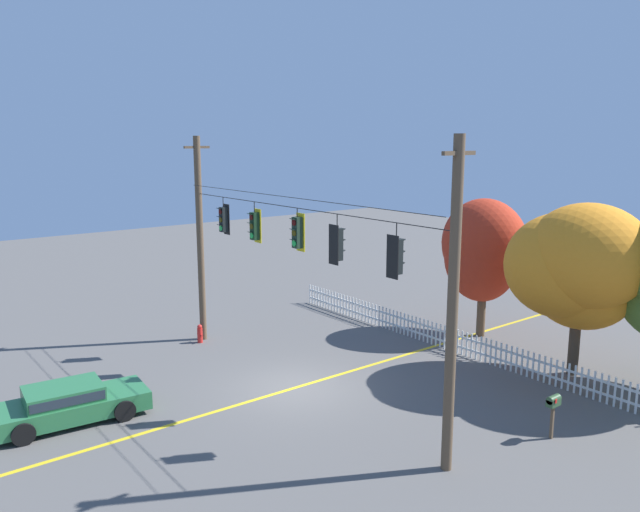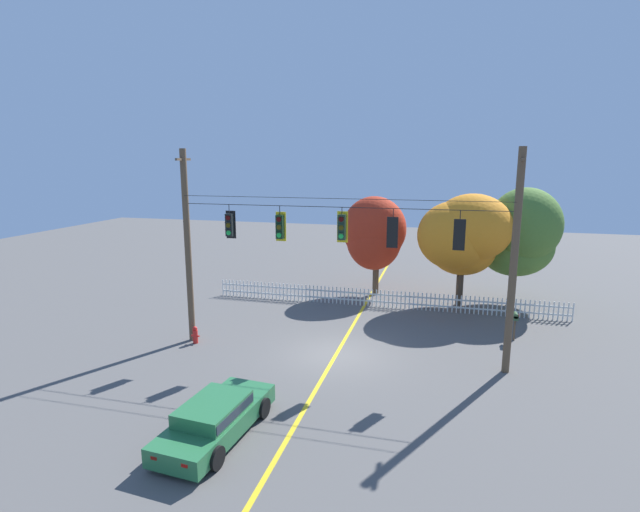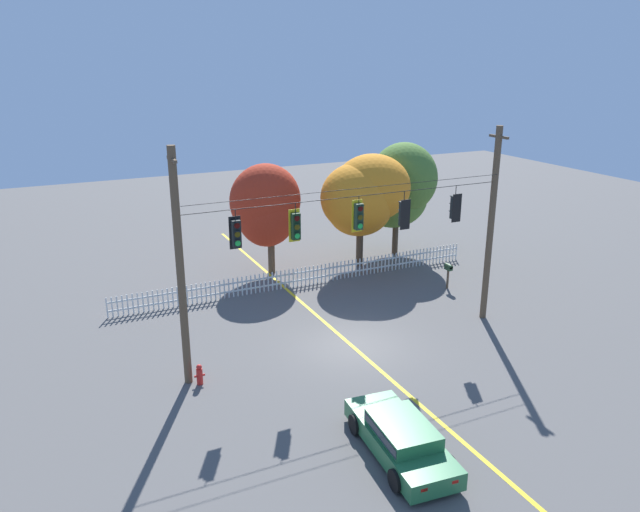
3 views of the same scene
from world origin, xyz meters
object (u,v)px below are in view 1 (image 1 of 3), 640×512
(traffic_signal_eastbound_side, at_px, (396,256))
(roadside_mailbox, at_px, (553,404))
(autumn_maple_near_fence, at_px, (483,250))
(autumn_maple_mid, at_px, (576,267))
(traffic_signal_northbound_primary, at_px, (224,219))
(parked_car, at_px, (68,403))
(fire_hydrant, at_px, (200,334))
(traffic_signal_westbound_side, at_px, (337,244))
(traffic_signal_southbound_primary, at_px, (255,226))
(traffic_signal_northbound_secondary, at_px, (298,232))

(traffic_signal_eastbound_side, bearing_deg, roadside_mailbox, 53.11)
(autumn_maple_near_fence, height_order, autumn_maple_mid, autumn_maple_mid)
(traffic_signal_northbound_primary, height_order, traffic_signal_eastbound_side, same)
(traffic_signal_northbound_primary, relative_size, autumn_maple_mid, 0.23)
(autumn_maple_near_fence, relative_size, roadside_mailbox, 4.56)
(parked_car, xyz_separation_m, fire_hydrant, (-4.25, 6.50, -0.22))
(autumn_maple_mid, relative_size, fire_hydrant, 8.07)
(autumn_maple_near_fence, xyz_separation_m, roadside_mailbox, (7.30, -6.13, -2.66))
(autumn_maple_near_fence, xyz_separation_m, fire_hydrant, (-6.38, -10.06, -3.33))
(traffic_signal_westbound_side, height_order, fire_hydrant, traffic_signal_westbound_side)
(traffic_signal_southbound_primary, relative_size, parked_car, 0.32)
(traffic_signal_southbound_primary, xyz_separation_m, traffic_signal_northbound_secondary, (2.58, 0.00, 0.07))
(autumn_maple_mid, height_order, parked_car, autumn_maple_mid)
(traffic_signal_northbound_secondary, bearing_deg, parked_car, -108.21)
(autumn_maple_near_fence, height_order, fire_hydrant, autumn_maple_near_fence)
(traffic_signal_southbound_primary, bearing_deg, fire_hydrant, -175.01)
(fire_hydrant, distance_m, roadside_mailbox, 14.25)
(traffic_signal_eastbound_side, relative_size, parked_car, 0.32)
(traffic_signal_westbound_side, xyz_separation_m, parked_car, (-4.26, -6.82, -4.64))
(traffic_signal_southbound_primary, bearing_deg, traffic_signal_northbound_secondary, 0.01)
(parked_car, bearing_deg, autumn_maple_mid, 64.66)
(traffic_signal_northbound_primary, bearing_deg, autumn_maple_mid, 40.44)
(autumn_maple_mid, relative_size, parked_car, 1.36)
(traffic_signal_southbound_primary, height_order, parked_car, traffic_signal_southbound_primary)
(fire_hydrant, bearing_deg, roadside_mailbox, 16.04)
(traffic_signal_southbound_primary, relative_size, traffic_signal_eastbound_side, 0.99)
(traffic_signal_northbound_primary, relative_size, traffic_signal_westbound_side, 0.96)
(traffic_signal_northbound_primary, relative_size, traffic_signal_eastbound_side, 0.97)
(traffic_signal_southbound_primary, height_order, traffic_signal_eastbound_side, same)
(traffic_signal_westbound_side, relative_size, traffic_signal_eastbound_side, 1.01)
(traffic_signal_westbound_side, distance_m, traffic_signal_eastbound_side, 2.47)
(roadside_mailbox, bearing_deg, traffic_signal_northbound_primary, -163.33)
(traffic_signal_northbound_secondary, bearing_deg, autumn_maple_near_fence, 90.69)
(traffic_signal_southbound_primary, relative_size, autumn_maple_near_fence, 0.25)
(autumn_maple_mid, xyz_separation_m, roadside_mailbox, (2.27, -4.70, -2.93))
(traffic_signal_eastbound_side, height_order, roadside_mailbox, traffic_signal_eastbound_side)
(autumn_maple_mid, distance_m, parked_car, 17.08)
(traffic_signal_westbound_side, bearing_deg, traffic_signal_northbound_secondary, 179.44)
(traffic_signal_northbound_primary, height_order, autumn_maple_near_fence, traffic_signal_northbound_primary)
(traffic_signal_eastbound_side, bearing_deg, traffic_signal_northbound_primary, 179.88)
(traffic_signal_northbound_secondary, distance_m, traffic_signal_westbound_side, 2.01)
(traffic_signal_northbound_primary, relative_size, parked_car, 0.31)
(roadside_mailbox, bearing_deg, traffic_signal_southbound_primary, -159.81)
(traffic_signal_westbound_side, relative_size, autumn_maple_near_fence, 0.26)
(parked_car, bearing_deg, traffic_signal_eastbound_side, 45.42)
(fire_hydrant, bearing_deg, autumn_maple_mid, 37.10)
(traffic_signal_westbound_side, distance_m, fire_hydrant, 9.81)
(fire_hydrant, bearing_deg, parked_car, -56.82)
(traffic_signal_eastbound_side, distance_m, roadside_mailbox, 6.17)
(traffic_signal_northbound_secondary, relative_size, fire_hydrant, 1.83)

